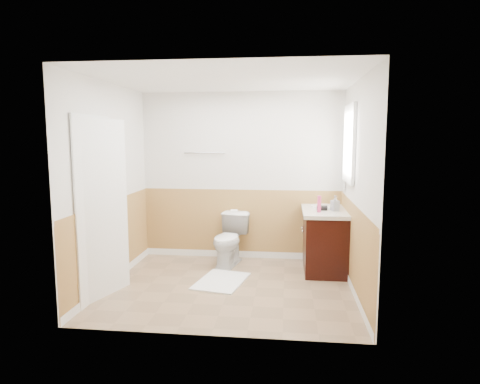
# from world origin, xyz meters

# --- Properties ---
(floor) EXTENTS (3.00, 3.00, 0.00)m
(floor) POSITION_xyz_m (0.00, 0.00, 0.00)
(floor) COLOR #8C7051
(floor) RESTS_ON ground
(ceiling) EXTENTS (3.00, 3.00, 0.00)m
(ceiling) POSITION_xyz_m (0.00, 0.00, 2.50)
(ceiling) COLOR white
(ceiling) RESTS_ON floor
(wall_back) EXTENTS (3.00, 0.00, 3.00)m
(wall_back) POSITION_xyz_m (0.00, 1.30, 1.25)
(wall_back) COLOR silver
(wall_back) RESTS_ON floor
(wall_front) EXTENTS (3.00, 0.00, 3.00)m
(wall_front) POSITION_xyz_m (0.00, -1.30, 1.25)
(wall_front) COLOR silver
(wall_front) RESTS_ON floor
(wall_left) EXTENTS (0.00, 3.00, 3.00)m
(wall_left) POSITION_xyz_m (-1.50, 0.00, 1.25)
(wall_left) COLOR silver
(wall_left) RESTS_ON floor
(wall_right) EXTENTS (0.00, 3.00, 3.00)m
(wall_right) POSITION_xyz_m (1.50, 0.00, 1.25)
(wall_right) COLOR silver
(wall_right) RESTS_ON floor
(wainscot_back) EXTENTS (3.00, 0.00, 3.00)m
(wainscot_back) POSITION_xyz_m (0.00, 1.29, 0.50)
(wainscot_back) COLOR #A77942
(wainscot_back) RESTS_ON floor
(wainscot_front) EXTENTS (3.00, 0.00, 3.00)m
(wainscot_front) POSITION_xyz_m (0.00, -1.29, 0.50)
(wainscot_front) COLOR #A77942
(wainscot_front) RESTS_ON floor
(wainscot_left) EXTENTS (0.00, 2.60, 2.60)m
(wainscot_left) POSITION_xyz_m (-1.49, 0.00, 0.50)
(wainscot_left) COLOR #A77942
(wainscot_left) RESTS_ON floor
(wainscot_right) EXTENTS (0.00, 2.60, 2.60)m
(wainscot_right) POSITION_xyz_m (1.49, 0.00, 0.50)
(wainscot_right) COLOR #A77942
(wainscot_right) RESTS_ON floor
(toilet) EXTENTS (0.55, 0.79, 0.73)m
(toilet) POSITION_xyz_m (-0.13, 0.90, 0.37)
(toilet) COLOR white
(toilet) RESTS_ON floor
(bath_mat) EXTENTS (0.70, 0.89, 0.02)m
(bath_mat) POSITION_xyz_m (-0.13, 0.16, 0.01)
(bath_mat) COLOR white
(bath_mat) RESTS_ON floor
(vanity_cabinet) EXTENTS (0.55, 1.10, 0.80)m
(vanity_cabinet) POSITION_xyz_m (1.21, 0.88, 0.40)
(vanity_cabinet) COLOR black
(vanity_cabinet) RESTS_ON floor
(vanity_knob_left) EXTENTS (0.03, 0.03, 0.03)m
(vanity_knob_left) POSITION_xyz_m (0.91, 0.78, 0.55)
(vanity_knob_left) COLOR silver
(vanity_knob_left) RESTS_ON vanity_cabinet
(vanity_knob_right) EXTENTS (0.03, 0.03, 0.03)m
(vanity_knob_right) POSITION_xyz_m (0.91, 0.98, 0.55)
(vanity_knob_right) COLOR silver
(vanity_knob_right) RESTS_ON vanity_cabinet
(countertop) EXTENTS (0.60, 1.15, 0.05)m
(countertop) POSITION_xyz_m (1.20, 0.88, 0.83)
(countertop) COLOR beige
(countertop) RESTS_ON vanity_cabinet
(sink_basin) EXTENTS (0.36, 0.36, 0.02)m
(sink_basin) POSITION_xyz_m (1.21, 1.03, 0.86)
(sink_basin) COLOR white
(sink_basin) RESTS_ON countertop
(faucet) EXTENTS (0.02, 0.02, 0.14)m
(faucet) POSITION_xyz_m (1.39, 1.03, 0.92)
(faucet) COLOR white
(faucet) RESTS_ON countertop
(lotion_bottle) EXTENTS (0.05, 0.05, 0.22)m
(lotion_bottle) POSITION_xyz_m (1.11, 0.60, 0.96)
(lotion_bottle) COLOR #C43269
(lotion_bottle) RESTS_ON countertop
(soap_dispenser) EXTENTS (0.12, 0.13, 0.21)m
(soap_dispenser) POSITION_xyz_m (1.33, 0.73, 0.95)
(soap_dispenser) COLOR gray
(soap_dispenser) RESTS_ON countertop
(hair_dryer_body) EXTENTS (0.14, 0.07, 0.07)m
(hair_dryer_body) POSITION_xyz_m (1.16, 0.74, 0.89)
(hair_dryer_body) COLOR black
(hair_dryer_body) RESTS_ON countertop
(hair_dryer_handle) EXTENTS (0.03, 0.03, 0.07)m
(hair_dryer_handle) POSITION_xyz_m (1.13, 0.74, 0.86)
(hair_dryer_handle) COLOR black
(hair_dryer_handle) RESTS_ON countertop
(mirror_panel) EXTENTS (0.02, 0.35, 0.90)m
(mirror_panel) POSITION_xyz_m (1.48, 1.10, 1.55)
(mirror_panel) COLOR silver
(mirror_panel) RESTS_ON wall_right
(window_frame) EXTENTS (0.04, 0.80, 1.00)m
(window_frame) POSITION_xyz_m (1.47, 0.59, 1.75)
(window_frame) COLOR white
(window_frame) RESTS_ON wall_right
(window_glass) EXTENTS (0.01, 0.70, 0.90)m
(window_glass) POSITION_xyz_m (1.49, 0.59, 1.75)
(window_glass) COLOR white
(window_glass) RESTS_ON wall_right
(door) EXTENTS (0.29, 0.78, 2.04)m
(door) POSITION_xyz_m (-1.40, -0.45, 1.02)
(door) COLOR white
(door) RESTS_ON wall_left
(door_frame) EXTENTS (0.02, 0.92, 2.10)m
(door_frame) POSITION_xyz_m (-1.48, -0.45, 1.03)
(door_frame) COLOR white
(door_frame) RESTS_ON wall_left
(door_knob) EXTENTS (0.06, 0.06, 0.06)m
(door_knob) POSITION_xyz_m (-1.34, -0.12, 0.95)
(door_knob) COLOR silver
(door_knob) RESTS_ON door
(towel_bar) EXTENTS (0.62, 0.02, 0.02)m
(towel_bar) POSITION_xyz_m (-0.55, 1.25, 1.60)
(towel_bar) COLOR silver
(towel_bar) RESTS_ON wall_back
(tp_holder_bar) EXTENTS (0.14, 0.02, 0.02)m
(tp_holder_bar) POSITION_xyz_m (-0.10, 1.23, 0.70)
(tp_holder_bar) COLOR silver
(tp_holder_bar) RESTS_ON wall_back
(tp_roll) EXTENTS (0.10, 0.11, 0.11)m
(tp_roll) POSITION_xyz_m (-0.10, 1.23, 0.70)
(tp_roll) COLOR white
(tp_roll) RESTS_ON tp_holder_bar
(tp_sheet) EXTENTS (0.10, 0.01, 0.16)m
(tp_sheet) POSITION_xyz_m (-0.10, 1.23, 0.59)
(tp_sheet) COLOR white
(tp_sheet) RESTS_ON tp_roll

